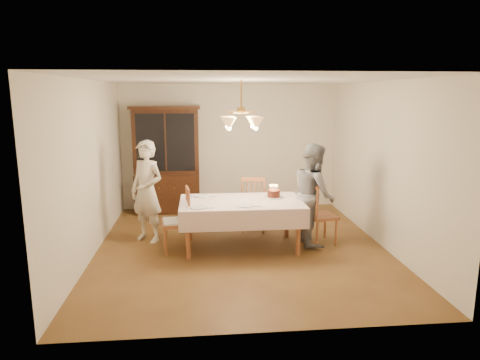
{
  "coord_description": "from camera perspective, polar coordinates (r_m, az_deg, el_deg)",
  "views": [
    {
      "loc": [
        -0.63,
        -6.43,
        2.39
      ],
      "look_at": [
        0.0,
        0.2,
        1.05
      ],
      "focal_mm": 32.0,
      "sensor_mm": 36.0,
      "label": 1
    }
  ],
  "objects": [
    {
      "name": "birthday_cake",
      "position": [
        6.88,
        4.51,
        -1.89
      ],
      "size": [
        0.3,
        0.3,
        0.21
      ],
      "color": "white",
      "rests_on": "dining_table"
    },
    {
      "name": "adult_in_grey",
      "position": [
        6.96,
        9.81,
        -1.87
      ],
      "size": [
        0.63,
        0.8,
        1.63
      ],
      "primitive_type": "imported",
      "rotation": [
        0.0,
        0.0,
        1.59
      ],
      "color": "slate",
      "rests_on": "ground"
    },
    {
      "name": "china_hutch",
      "position": [
        8.82,
        -9.73,
        2.41
      ],
      "size": [
        1.38,
        0.54,
        2.16
      ],
      "color": "black",
      "rests_on": "ground"
    },
    {
      "name": "place_setting_far_left",
      "position": [
        6.98,
        -4.99,
        -2.14
      ],
      "size": [
        0.4,
        0.25,
        0.02
      ],
      "color": "white",
      "rests_on": "dining_table"
    },
    {
      "name": "chair_left_end",
      "position": [
        6.65,
        -8.46,
        -5.69
      ],
      "size": [
        0.47,
        0.49,
        1.0
      ],
      "color": "brown",
      "rests_on": "ground"
    },
    {
      "name": "chair_far_side",
      "position": [
        7.56,
        1.83,
        -3.55
      ],
      "size": [
        0.51,
        0.49,
        1.0
      ],
      "color": "brown",
      "rests_on": "ground"
    },
    {
      "name": "chair_right_end",
      "position": [
        7.07,
        10.75,
        -4.83
      ],
      "size": [
        0.5,
        0.52,
        1.0
      ],
      "color": "brown",
      "rests_on": "ground"
    },
    {
      "name": "place_setting_near_left",
      "position": [
        6.3,
        -5.46,
        -3.63
      ],
      "size": [
        0.4,
        0.25,
        0.02
      ],
      "color": "white",
      "rests_on": "dining_table"
    },
    {
      "name": "chandelier",
      "position": [
        6.48,
        0.17,
        7.71
      ],
      "size": [
        0.62,
        0.62,
        0.73
      ],
      "color": "#BF8C3F",
      "rests_on": "ground"
    },
    {
      "name": "ground",
      "position": [
        6.89,
        0.16,
        -8.92
      ],
      "size": [
        5.0,
        5.0,
        0.0
      ],
      "primitive_type": "plane",
      "color": "brown",
      "rests_on": "ground"
    },
    {
      "name": "elderly_woman",
      "position": [
        7.12,
        -12.3,
        -1.5
      ],
      "size": [
        0.73,
        0.68,
        1.67
      ],
      "primitive_type": "imported",
      "rotation": [
        0.0,
        0.0,
        -0.6
      ],
      "color": "silver",
      "rests_on": "ground"
    },
    {
      "name": "dining_table",
      "position": [
        6.69,
        0.16,
        -3.42
      ],
      "size": [
        1.9,
        1.1,
        0.76
      ],
      "color": "brown",
      "rests_on": "ground"
    },
    {
      "name": "room_shell",
      "position": [
        6.51,
        0.17,
        4.24
      ],
      "size": [
        5.0,
        5.0,
        5.0
      ],
      "color": "white",
      "rests_on": "ground"
    },
    {
      "name": "place_setting_near_right",
      "position": [
        6.37,
        0.89,
        -3.41
      ],
      "size": [
        0.41,
        0.26,
        0.02
      ],
      "color": "white",
      "rests_on": "dining_table"
    }
  ]
}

